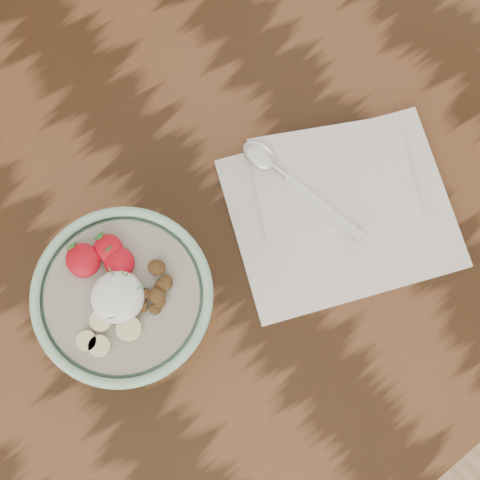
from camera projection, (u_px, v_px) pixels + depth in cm
name	position (u px, v px, depth cm)	size (l,w,h in cm)	color
table	(193.00, 222.00, 94.95)	(160.00, 90.00, 75.00)	black
breakfast_bowl	(127.00, 300.00, 76.37)	(20.00, 20.00, 13.49)	#98CCA8
napkin	(339.00, 206.00, 85.11)	(33.74, 30.88, 1.69)	white
spoon	(275.00, 168.00, 84.75)	(5.94, 19.05, 1.00)	silver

